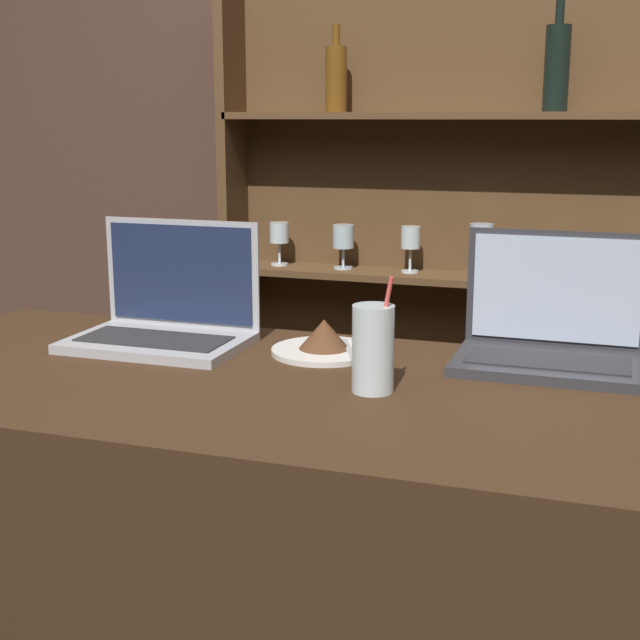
# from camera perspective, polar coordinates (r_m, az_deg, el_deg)

# --- Properties ---
(back_wall) EXTENTS (7.00, 0.06, 2.70)m
(back_wall) POSITION_cam_1_polar(r_m,az_deg,el_deg) (2.67, 9.83, 10.37)
(back_wall) COLOR #4C3328
(back_wall) RESTS_ON ground_plane
(back_shelf) EXTENTS (1.55, 0.18, 1.83)m
(back_shelf) POSITION_cam_1_polar(r_m,az_deg,el_deg) (2.63, 10.25, 1.51)
(back_shelf) COLOR brown
(back_shelf) RESTS_ON ground_plane
(laptop_near) EXTENTS (0.33, 0.22, 0.23)m
(laptop_near) POSITION_cam_1_polar(r_m,az_deg,el_deg) (1.74, -9.82, 0.21)
(laptop_near) COLOR #ADADB2
(laptop_near) RESTS_ON bar_counter
(laptop_far) EXTENTS (0.32, 0.21, 0.23)m
(laptop_far) POSITION_cam_1_polar(r_m,az_deg,el_deg) (1.62, 14.57, -0.97)
(laptop_far) COLOR #333338
(laptop_far) RESTS_ON bar_counter
(cake_plate) EXTENTS (0.20, 0.20, 0.07)m
(cake_plate) POSITION_cam_1_polar(r_m,az_deg,el_deg) (1.64, 0.28, -1.40)
(cake_plate) COLOR silver
(cake_plate) RESTS_ON bar_counter
(water_glass) EXTENTS (0.07, 0.07, 0.19)m
(water_glass) POSITION_cam_1_polar(r_m,az_deg,el_deg) (1.41, 3.42, -1.84)
(water_glass) COLOR silver
(water_glass) RESTS_ON bar_counter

